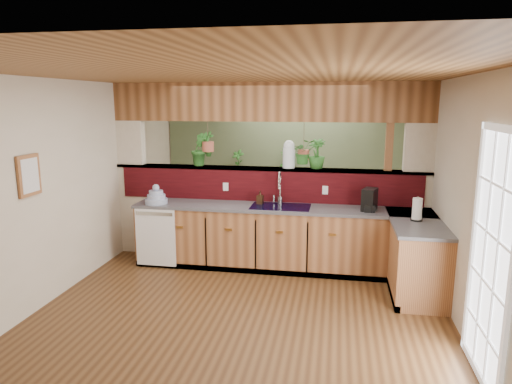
% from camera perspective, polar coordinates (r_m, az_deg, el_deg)
% --- Properties ---
extents(ground, '(4.60, 7.00, 0.01)m').
position_cam_1_polar(ground, '(5.75, -0.79, -12.71)').
color(ground, '#4E3118').
rests_on(ground, ground).
extents(ceiling, '(4.60, 7.00, 0.01)m').
position_cam_1_polar(ceiling, '(5.26, -0.86, 14.14)').
color(ceiling, brown).
rests_on(ceiling, ground).
extents(wall_back, '(4.60, 0.02, 2.60)m').
position_cam_1_polar(wall_back, '(8.77, 3.55, 4.49)').
color(wall_back, beige).
rests_on(wall_back, ground).
extents(wall_front, '(4.60, 0.02, 2.60)m').
position_cam_1_polar(wall_front, '(2.20, -19.39, -17.69)').
color(wall_front, beige).
rests_on(wall_front, ground).
extents(wall_left, '(0.02, 7.00, 2.60)m').
position_cam_1_polar(wall_left, '(6.21, -22.15, 0.83)').
color(wall_left, beige).
rests_on(wall_left, ground).
extents(wall_right, '(0.02, 7.00, 2.60)m').
position_cam_1_polar(wall_right, '(5.42, 23.82, -0.74)').
color(wall_right, beige).
rests_on(wall_right, ground).
extents(pass_through_partition, '(4.60, 0.21, 2.60)m').
position_cam_1_polar(pass_through_partition, '(6.67, 1.63, 1.40)').
color(pass_through_partition, beige).
rests_on(pass_through_partition, ground).
extents(pass_through_ledge, '(4.60, 0.21, 0.04)m').
position_cam_1_polar(pass_through_ledge, '(6.65, 1.39, 2.93)').
color(pass_through_ledge, brown).
rests_on(pass_through_ledge, ground).
extents(header_beam, '(4.60, 0.15, 0.55)m').
position_cam_1_polar(header_beam, '(6.58, 1.43, 11.18)').
color(header_beam, brown).
rests_on(header_beam, ground).
extents(sage_backwall, '(4.55, 0.02, 2.55)m').
position_cam_1_polar(sage_backwall, '(8.75, 3.53, 4.48)').
color(sage_backwall, '#586A48').
rests_on(sage_backwall, ground).
extents(countertop, '(4.14, 1.52, 0.90)m').
position_cam_1_polar(countertop, '(6.32, 8.25, -6.24)').
color(countertop, brown).
rests_on(countertop, ground).
extents(dishwasher, '(0.58, 0.03, 0.82)m').
position_cam_1_polar(dishwasher, '(6.60, -12.46, -5.55)').
color(dishwasher, white).
rests_on(dishwasher, ground).
extents(navy_sink, '(0.82, 0.50, 0.18)m').
position_cam_1_polar(navy_sink, '(6.36, 3.08, -2.52)').
color(navy_sink, black).
rests_on(navy_sink, countertop).
extents(french_door, '(0.06, 1.02, 2.16)m').
position_cam_1_polar(french_door, '(4.26, 27.18, -7.63)').
color(french_door, white).
rests_on(french_door, ground).
extents(framed_print, '(0.04, 0.35, 0.45)m').
position_cam_1_polar(framed_print, '(5.51, -26.50, 1.86)').
color(framed_print, brown).
rests_on(framed_print, wall_left).
extents(faucet, '(0.21, 0.21, 0.48)m').
position_cam_1_polar(faucet, '(6.44, 2.96, 0.70)').
color(faucet, '#B7B7B2').
rests_on(faucet, countertop).
extents(dish_stack, '(0.32, 0.32, 0.28)m').
position_cam_1_polar(dish_stack, '(6.66, -12.36, -0.68)').
color(dish_stack, '#96A2C2').
rests_on(dish_stack, countertop).
extents(soap_dispenser, '(0.10, 0.10, 0.19)m').
position_cam_1_polar(soap_dispenser, '(6.47, 0.52, -0.69)').
color(soap_dispenser, '#3A2515').
rests_on(soap_dispenser, countertop).
extents(coffee_maker, '(0.16, 0.27, 0.30)m').
position_cam_1_polar(coffee_maker, '(6.25, 14.00, -1.05)').
color(coffee_maker, black).
rests_on(coffee_maker, countertop).
extents(paper_towel, '(0.14, 0.14, 0.30)m').
position_cam_1_polar(paper_towel, '(5.90, 19.49, -2.11)').
color(paper_towel, black).
rests_on(paper_towel, countertop).
extents(glass_jar, '(0.18, 0.18, 0.40)m').
position_cam_1_polar(glass_jar, '(6.58, 4.14, 4.74)').
color(glass_jar, silver).
rests_on(glass_jar, pass_through_ledge).
extents(ledge_plant_left, '(0.32, 0.28, 0.50)m').
position_cam_1_polar(ledge_plant_left, '(6.84, -6.97, 5.35)').
color(ledge_plant_left, '#255B1F').
rests_on(ledge_plant_left, pass_through_ledge).
extents(ledge_plant_right, '(0.31, 0.31, 0.42)m').
position_cam_1_polar(ledge_plant_right, '(6.55, 7.61, 4.75)').
color(ledge_plant_right, '#255B1F').
rests_on(ledge_plant_right, pass_through_ledge).
extents(hanging_plant_a, '(0.23, 0.19, 0.48)m').
position_cam_1_polar(hanging_plant_a, '(6.79, -6.05, 6.96)').
color(hanging_plant_a, brown).
rests_on(hanging_plant_a, header_beam).
extents(hanging_plant_b, '(0.39, 0.36, 0.53)m').
position_cam_1_polar(hanging_plant_b, '(6.55, 5.99, 6.35)').
color(hanging_plant_b, brown).
rests_on(hanging_plant_b, header_beam).
extents(shelving_console, '(1.46, 0.53, 0.95)m').
position_cam_1_polar(shelving_console, '(8.70, 1.33, -0.89)').
color(shelving_console, black).
rests_on(shelving_console, ground).
extents(shelf_plant_a, '(0.29, 0.24, 0.46)m').
position_cam_1_polar(shelf_plant_a, '(8.68, -2.24, 3.80)').
color(shelf_plant_a, '#255B1F').
rests_on(shelf_plant_a, shelving_console).
extents(shelf_plant_b, '(0.37, 0.37, 0.50)m').
position_cam_1_polar(shelf_plant_b, '(8.53, 3.96, 3.79)').
color(shelf_plant_b, '#255B1F').
rests_on(shelf_plant_b, shelving_console).
extents(floor_plant, '(0.70, 0.64, 0.67)m').
position_cam_1_polar(floor_plant, '(7.54, 7.64, -4.22)').
color(floor_plant, '#255B1F').
rests_on(floor_plant, ground).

